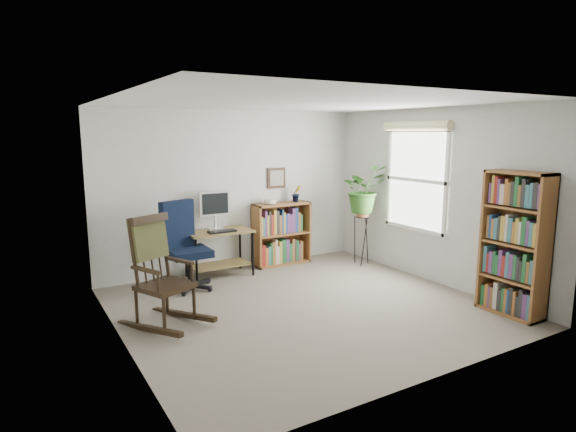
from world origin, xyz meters
TOP-DOWN VIEW (x-y plane):
  - floor at (0.00, 0.00)m, footprint 4.20×4.00m
  - ceiling at (0.00, 0.00)m, footprint 4.20×4.00m
  - wall_back at (0.00, 2.00)m, footprint 4.20×0.00m
  - wall_front at (0.00, -2.00)m, footprint 4.20×0.00m
  - wall_left at (-2.10, 0.00)m, footprint 0.00×4.00m
  - wall_right at (2.10, 0.00)m, footprint 0.00×4.00m
  - window at (2.06, 0.30)m, footprint 0.12×1.20m
  - desk at (-0.39, 1.70)m, footprint 0.94×0.52m
  - monitor at (-0.39, 1.84)m, footprint 0.46×0.16m
  - keyboard at (-0.39, 1.58)m, footprint 0.40×0.15m
  - office_chair at (-0.96, 1.35)m, footprint 0.83×0.83m
  - rocking_chair at (-1.59, 0.30)m, footprint 1.00×1.21m
  - low_bookshelf at (0.72, 1.82)m, footprint 0.93×0.31m
  - tall_bookshelf at (1.92, -1.39)m, footprint 0.31×0.72m
  - plant_stand at (1.80, 1.14)m, footprint 0.32×0.32m
  - spider_plant at (1.80, 1.14)m, footprint 1.69×1.87m
  - potted_plant_small at (1.00, 1.83)m, footprint 0.13×0.24m
  - framed_picture at (0.72, 1.97)m, footprint 0.32×0.04m

SIDE VIEW (x-z plane):
  - floor at x=0.00m, z-range 0.00..0.00m
  - desk at x=-0.39m, z-range 0.00..0.67m
  - plant_stand at x=1.80m, z-range 0.00..0.90m
  - low_bookshelf at x=0.72m, z-range 0.00..0.98m
  - office_chair at x=-0.96m, z-range 0.00..1.20m
  - rocking_chair at x=-1.59m, z-range 0.00..1.22m
  - keyboard at x=-0.39m, z-range 0.67..0.70m
  - tall_bookshelf at x=1.92m, z-range 0.00..1.65m
  - monitor at x=-0.39m, z-range 0.67..1.23m
  - potted_plant_small at x=1.00m, z-range 0.98..1.09m
  - wall_back at x=0.00m, z-range 0.00..2.40m
  - wall_front at x=0.00m, z-range 0.00..2.40m
  - wall_left at x=-2.10m, z-range 0.00..2.40m
  - wall_right at x=2.10m, z-range 0.00..2.40m
  - framed_picture at x=0.72m, z-range 1.20..1.52m
  - window at x=2.06m, z-range 0.65..2.15m
  - spider_plant at x=1.80m, z-range 0.83..2.30m
  - ceiling at x=0.00m, z-range 2.40..2.40m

